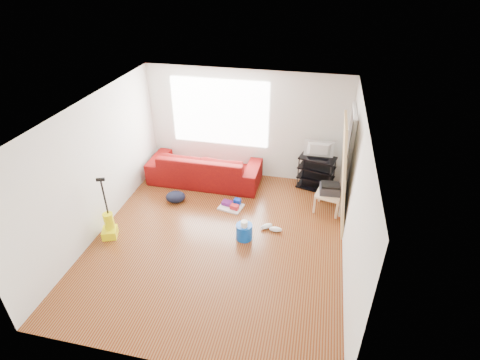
% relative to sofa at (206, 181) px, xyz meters
% --- Properties ---
extents(room, '(4.51, 5.01, 2.51)m').
position_rel_sofa_xyz_m(room, '(0.91, -1.80, 1.25)').
color(room, '#551B06').
rests_on(room, ground).
extents(sofa, '(2.52, 0.99, 0.74)m').
position_rel_sofa_xyz_m(sofa, '(0.00, 0.00, 0.00)').
color(sofa, '#4E0408').
rests_on(sofa, ground).
extents(tv_stand, '(0.85, 0.62, 0.77)m').
position_rel_sofa_xyz_m(tv_stand, '(2.49, 0.27, 0.39)').
color(tv_stand, black).
rests_on(tv_stand, ground).
extents(tv, '(0.63, 0.08, 0.36)m').
position_rel_sofa_xyz_m(tv, '(2.49, 0.27, 0.95)').
color(tv, black).
rests_on(tv, tv_stand).
extents(side_table, '(0.60, 0.60, 0.41)m').
position_rel_sofa_xyz_m(side_table, '(2.79, -0.53, 0.34)').
color(side_table, tan).
rests_on(side_table, ground).
extents(printer, '(0.42, 0.33, 0.21)m').
position_rel_sofa_xyz_m(printer, '(2.79, -0.53, 0.51)').
color(printer, '#23232A').
rests_on(printer, side_table).
extents(bucket, '(0.33, 0.33, 0.30)m').
position_rel_sofa_xyz_m(bucket, '(1.30, -1.79, 0.00)').
color(bucket, '#0948BC').
rests_on(bucket, ground).
extents(toilet_paper, '(0.13, 0.13, 0.12)m').
position_rel_sofa_xyz_m(toilet_paper, '(1.31, -1.83, 0.21)').
color(toilet_paper, white).
rests_on(toilet_paper, bucket).
extents(cleaning_tray, '(0.53, 0.46, 0.17)m').
position_rel_sofa_xyz_m(cleaning_tray, '(0.85, -0.89, 0.05)').
color(cleaning_tray, silver).
rests_on(cleaning_tray, ground).
extents(backpack, '(0.50, 0.44, 0.23)m').
position_rel_sofa_xyz_m(backpack, '(-0.37, -0.93, 0.00)').
color(backpack, black).
rests_on(backpack, ground).
extents(sneakers, '(0.44, 0.24, 0.10)m').
position_rel_sofa_xyz_m(sneakers, '(1.75, -1.45, 0.05)').
color(sneakers, white).
rests_on(sneakers, ground).
extents(vacuum, '(0.34, 0.36, 1.23)m').
position_rel_sofa_xyz_m(vacuum, '(-1.16, -2.26, 0.23)').
color(vacuum, '#EBE707').
rests_on(vacuum, ground).
extents(door_panel, '(0.27, 0.88, 2.19)m').
position_rel_sofa_xyz_m(door_panel, '(2.97, -1.01, 0.00)').
color(door_panel, tan).
rests_on(door_panel, ground).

